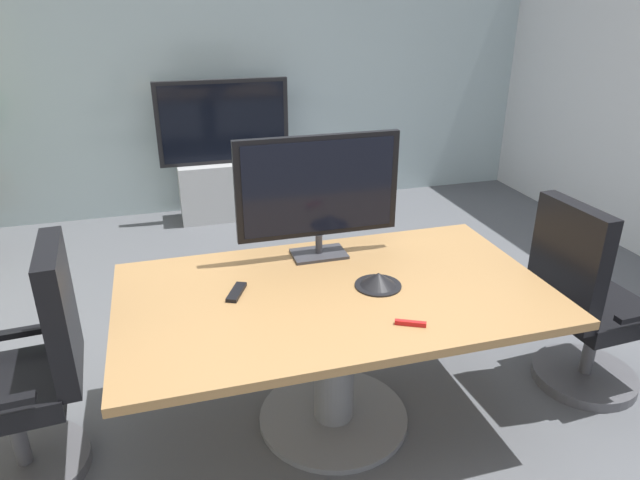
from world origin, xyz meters
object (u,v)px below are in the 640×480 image
office_chair_left (31,386)px  conference_phone (378,280)px  office_chair_right (584,314)px  wall_display_unit (227,173)px  tv_monitor (318,190)px  remote_control (236,292)px  conference_table (334,325)px

office_chair_left → conference_phone: office_chair_left is taller
office_chair_right → wall_display_unit: bearing=22.5°
tv_monitor → remote_control: bearing=-147.6°
conference_table → conference_phone: conference_phone is taller
office_chair_left → tv_monitor: (1.39, 0.33, 0.66)m
office_chair_left → office_chair_right: (2.72, -0.16, 0.00)m
conference_table → remote_control: (-0.44, 0.09, 0.20)m
wall_display_unit → conference_phone: 3.08m
office_chair_left → wall_display_unit: (1.24, 2.96, -0.01)m
conference_table → conference_phone: 0.30m
wall_display_unit → conference_phone: bearing=-83.8°
office_chair_left → office_chair_right: same height
office_chair_right → wall_display_unit: 3.46m
wall_display_unit → conference_phone: (0.33, -3.04, 0.34)m
conference_table → office_chair_left: 1.37m
office_chair_left → wall_display_unit: bearing=153.3°
conference_table → remote_control: size_ratio=11.67×
tv_monitor → remote_control: (-0.48, -0.30, -0.35)m
remote_control → office_chair_left: bearing=-152.6°
conference_table → tv_monitor: bearing=85.1°
office_chair_right → tv_monitor: (-1.33, 0.49, 0.66)m
office_chair_right → office_chair_left: bearing=83.8°
conference_table → conference_phone: (0.21, -0.02, 0.22)m
tv_monitor → conference_phone: 0.56m
wall_display_unit → conference_table: bearing=-87.7°
office_chair_right → tv_monitor: bearing=66.7°
office_chair_left → tv_monitor: tv_monitor is taller
tv_monitor → wall_display_unit: 2.72m
wall_display_unit → remote_control: bearing=-96.2°
conference_table → office_chair_left: bearing=177.4°
conference_table → remote_control: remote_control is taller
remote_control → wall_display_unit: bearing=109.3°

